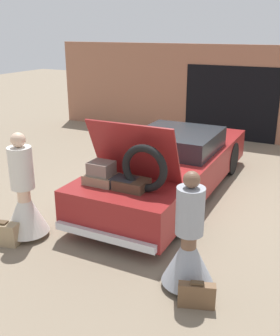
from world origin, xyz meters
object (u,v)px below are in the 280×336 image
object	(u,v)px
person_left	(25,201)
suitcase_beside_right_person	(197,295)
car	(171,165)
suitcase_beside_left_person	(3,234)
person_right	(188,248)

from	to	relation	value
person_left	suitcase_beside_right_person	world-z (taller)	person_left
suitcase_beside_right_person	car	bearing A→B (deg)	117.30
person_left	suitcase_beside_right_person	distance (m)	3.11
car	suitcase_beside_left_person	xyz separation A→B (m)	(-1.56, -3.13, -0.40)
car	suitcase_beside_left_person	world-z (taller)	car
car	person_right	xyz separation A→B (m)	(1.40, -2.85, -0.02)
car	suitcase_beside_left_person	bearing A→B (deg)	-116.44
person_right	suitcase_beside_right_person	xyz separation A→B (m)	(0.25, -0.34, -0.41)
person_right	person_left	bearing A→B (deg)	99.45
car	suitcase_beside_right_person	xyz separation A→B (m)	(1.65, -3.19, -0.43)
person_right	suitcase_beside_right_person	bearing A→B (deg)	-132.73
car	person_left	bearing A→B (deg)	-117.02
person_right	suitcase_beside_right_person	distance (m)	0.58
suitcase_beside_left_person	suitcase_beside_right_person	xyz separation A→B (m)	(3.20, -0.06, -0.02)
suitcase_beside_left_person	suitcase_beside_right_person	distance (m)	3.20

